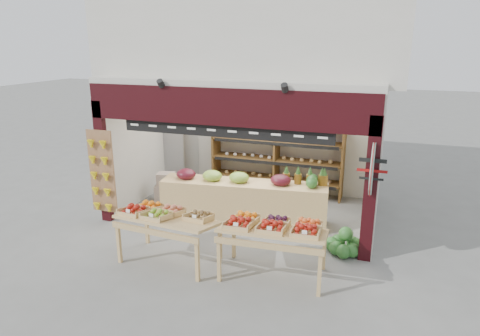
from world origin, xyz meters
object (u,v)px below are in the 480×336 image
at_px(mid_counter, 243,200).
at_px(display_table_left, 164,216).
at_px(refrigerator, 180,150).
at_px(cardboard_stack, 175,190).
at_px(back_shelving, 277,145).
at_px(display_table_right, 274,228).
at_px(watermelon_pile, 343,245).

distance_m(mid_counter, display_table_left, 2.25).
distance_m(refrigerator, cardboard_stack, 1.55).
xyz_separation_m(back_shelving, display_table_right, (1.00, -4.04, -0.42)).
bearing_deg(refrigerator, cardboard_stack, -63.42).
bearing_deg(display_table_right, watermelon_pile, 48.95).
relative_size(refrigerator, mid_counter, 0.52).
height_order(cardboard_stack, display_table_right, display_table_right).
bearing_deg(back_shelving, cardboard_stack, -147.88).
relative_size(cardboard_stack, mid_counter, 0.29).
relative_size(mid_counter, display_table_right, 2.03).
bearing_deg(mid_counter, display_table_left, -110.48).
relative_size(refrigerator, cardboard_stack, 1.77).
height_order(display_table_left, display_table_right, display_table_right).
height_order(back_shelving, watermelon_pile, back_shelving).
relative_size(refrigerator, display_table_right, 1.05).
distance_m(cardboard_stack, mid_counter, 2.12).
bearing_deg(cardboard_stack, mid_counter, -17.91).
relative_size(cardboard_stack, display_table_left, 0.61).
distance_m(refrigerator, watermelon_pile, 5.55).
bearing_deg(cardboard_stack, watermelon_pile, -18.94).
xyz_separation_m(cardboard_stack, display_table_right, (3.22, -2.65, 0.61)).
xyz_separation_m(refrigerator, cardboard_stack, (0.50, -1.30, -0.68)).
bearing_deg(cardboard_stack, refrigerator, 110.95).
height_order(mid_counter, watermelon_pile, mid_counter).
bearing_deg(display_table_right, mid_counter, 121.16).
distance_m(mid_counter, watermelon_pile, 2.41).
height_order(display_table_left, watermelon_pile, display_table_left).
distance_m(cardboard_stack, watermelon_pile, 4.50).
bearing_deg(cardboard_stack, back_shelving, 32.12).
bearing_deg(display_table_left, watermelon_pile, 22.88).
height_order(refrigerator, watermelon_pile, refrigerator).
height_order(refrigerator, cardboard_stack, refrigerator).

